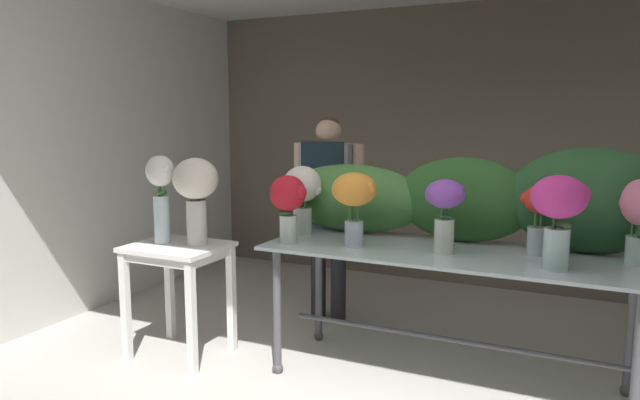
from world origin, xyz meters
TOP-DOWN VIEW (x-y plane):
  - ground_plane at (0.00, 1.83)m, footprint 8.07×8.07m
  - wall_back at (0.00, 3.67)m, footprint 5.38×0.12m
  - wall_left at (-2.69, 1.83)m, footprint 0.12×3.79m
  - display_table_glass at (0.37, 1.43)m, footprint 2.18×0.81m
  - side_table_white at (-1.36, 1.10)m, footprint 0.62×0.52m
  - florist at (-0.76, 2.17)m, footprint 0.59×0.24m
  - foliage_backdrop at (0.43, 1.71)m, footprint 2.46×0.31m
  - vase_violet_roses at (0.35, 1.36)m, footprint 0.23×0.23m
  - vase_magenta_hydrangea at (0.96, 1.25)m, footprint 0.29×0.28m
  - vase_sunset_stock at (-0.18, 1.30)m, footprint 0.28×0.27m
  - vase_ivory_snapdragons at (-0.63, 1.50)m, footprint 0.26×0.25m
  - vase_scarlet_peonies at (0.83, 1.53)m, footprint 0.19×0.16m
  - vase_rosy_dahlias at (1.34, 1.53)m, footprint 0.20×0.19m
  - vase_crimson_ranunculus at (-0.58, 1.21)m, footprint 0.25×0.22m
  - vase_white_roses_tall at (-1.49, 1.10)m, footprint 0.20×0.19m
  - vase_cream_lisianthus_tall at (-1.24, 1.15)m, footprint 0.30×0.30m

SIDE VIEW (x-z plane):
  - ground_plane at x=0.00m, z-range 0.00..0.00m
  - side_table_white at x=-1.36m, z-range 0.26..1.03m
  - display_table_glass at x=0.37m, z-range 0.29..1.12m
  - florist at x=-0.76m, z-range 0.19..1.79m
  - vase_scarlet_peonies at x=0.83m, z-range 0.87..1.27m
  - vase_crimson_ranunculus at x=-0.58m, z-range 0.88..1.31m
  - foliage_backdrop at x=0.43m, z-range 0.79..1.40m
  - vase_violet_roses at x=0.35m, z-range 0.89..1.32m
  - vase_rosy_dahlias at x=1.34m, z-range 0.87..1.33m
  - vase_ivory_snapdragons at x=-0.63m, z-range 0.89..1.34m
  - vase_white_roses_tall at x=-1.49m, z-range 0.82..1.41m
  - vase_sunset_stock at x=-0.18m, z-range 0.91..1.36m
  - vase_cream_lisianthus_tall at x=-1.24m, z-range 0.85..1.43m
  - vase_magenta_hydrangea at x=0.96m, z-range 0.90..1.39m
  - wall_back at x=0.00m, z-range 0.00..2.64m
  - wall_left at x=-2.69m, z-range 0.00..2.64m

